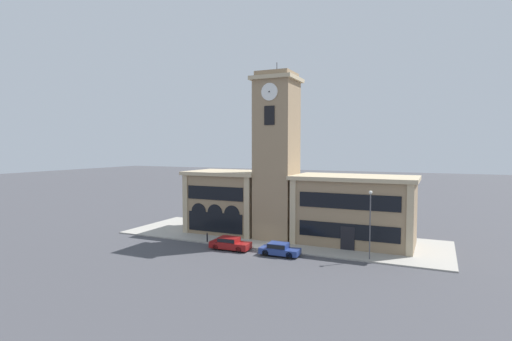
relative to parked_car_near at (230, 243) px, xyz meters
name	(u,v)px	position (x,y,z in m)	size (l,w,h in m)	color
ground_plane	(257,250)	(2.69, 1.25, -0.72)	(300.00, 300.00, 0.00)	#424247
sidewalk_kerb	(278,237)	(2.69, 7.50, -0.64)	(39.54, 12.51, 0.15)	#A39E93
clock_tower	(277,156)	(2.69, 7.00, 9.40)	(5.23, 5.23, 21.35)	#937A5B
town_hall_left_wing	(228,201)	(-4.66, 8.21, 3.35)	(10.26, 7.72, 8.08)	#937A5B
town_hall_right_wing	(354,210)	(11.86, 8.22, 3.29)	(13.90, 7.72, 7.94)	#937A5B
parked_car_near	(230,243)	(0.00, 0.00, 0.00)	(4.50, 1.92, 1.37)	maroon
parked_car_mid	(279,249)	(5.80, 0.00, -0.02)	(4.20, 1.88, 1.33)	navy
street_lamp	(370,215)	(14.60, 2.01, 3.80)	(0.36, 0.36, 6.82)	#4C4C51
bollard	(207,237)	(-3.82, 1.50, -0.05)	(0.18, 0.18, 1.06)	black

